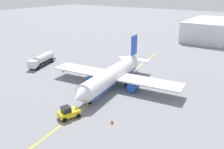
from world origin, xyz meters
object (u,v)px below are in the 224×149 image
Objects in this scene: fuel_tanker at (42,60)px; pushback_tug at (68,112)px; refueling_worker at (63,68)px; airplane at (113,75)px; safety_cone_nose at (112,122)px.

fuel_tanker reaches higher than pushback_tug.
fuel_tanker reaches higher than refueling_worker.
airplane is 2.83× the size of fuel_tanker.
airplane is 25.66m from fuel_tanker.
airplane is 7.71× the size of pushback_tug.
fuel_tanker is (-1.16, -25.61, -0.93)m from airplane.
pushback_tug is (15.87, 1.38, -1.65)m from airplane.
airplane reaches higher than pushback_tug.
fuel_tanker is at bearing -112.68° from safety_cone_nose.
fuel_tanker is at bearing -90.65° from refueling_worker.
pushback_tug is (17.03, 26.99, -0.72)m from fuel_tanker.
safety_cone_nose is at bearing 67.32° from fuel_tanker.
fuel_tanker reaches higher than safety_cone_nose.
refueling_worker is 29.33m from safety_cone_nose.
fuel_tanker is 6.51× the size of refueling_worker.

